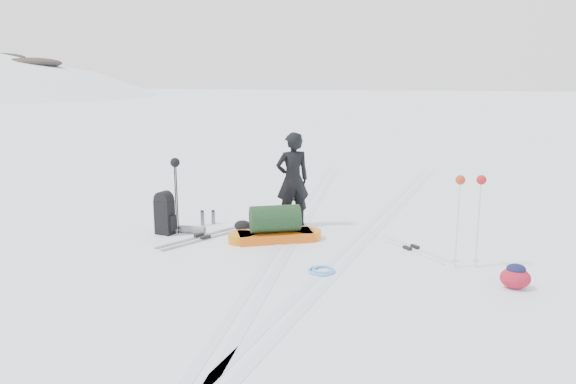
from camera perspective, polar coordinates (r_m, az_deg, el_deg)
name	(u,v)px	position (r m, az deg, el deg)	size (l,w,h in m)	color
ground	(282,250)	(9.77, -0.58, -5.89)	(200.00, 200.00, 0.00)	white
ski_tracks	(326,238)	(10.46, 3.92, -4.69)	(3.38, 17.97, 0.01)	silver
skier	(293,180)	(11.07, 0.46, 1.26)	(0.69, 0.45, 1.88)	black
pulk_sled	(275,227)	(10.23, -1.33, -3.60)	(1.76, 1.19, 0.66)	#D4540C
expedition_rucksack	(168,214)	(10.86, -12.10, -2.23)	(0.91, 0.42, 0.83)	black
ski_poles_black	(175,172)	(10.71, -11.37, 2.03)	(0.18, 0.18, 1.46)	black
ski_poles_silver	(470,191)	(9.04, 18.02, 0.14)	(0.46, 0.23, 1.48)	silver
touring_skis_grey	(202,238)	(10.55, -8.70, -4.59)	(1.16, 1.84, 0.07)	gray
touring_skis_white	(411,249)	(10.02, 12.40, -5.64)	(1.38, 1.44, 0.06)	silver
rope_coil	(322,270)	(8.73, 3.48, -7.95)	(0.46, 0.46, 0.05)	#5CA0DF
small_daypack	(515,276)	(8.65, 22.10, -7.96)	(0.48, 0.39, 0.36)	maroon
thermos_pair	(208,218)	(11.45, -8.16, -2.59)	(0.24, 0.24, 0.31)	slate
stuff_sack	(243,226)	(10.91, -4.61, -3.44)	(0.41, 0.37, 0.21)	black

